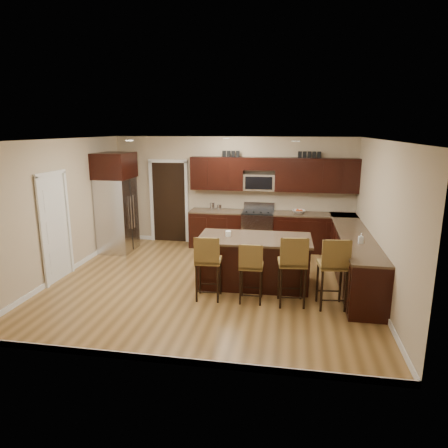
% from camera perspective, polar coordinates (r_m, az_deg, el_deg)
% --- Properties ---
extents(floor, '(6.00, 6.00, 0.00)m').
position_cam_1_polar(floor, '(7.75, -1.89, -8.40)').
color(floor, olive).
rests_on(floor, ground).
extents(ceiling, '(6.00, 6.00, 0.00)m').
position_cam_1_polar(ceiling, '(7.20, -2.06, 11.97)').
color(ceiling, silver).
rests_on(ceiling, wall_back).
extents(wall_back, '(6.00, 0.00, 6.00)m').
position_cam_1_polar(wall_back, '(10.02, 1.21, 4.65)').
color(wall_back, tan).
rests_on(wall_back, floor).
extents(wall_left, '(0.00, 5.50, 5.50)m').
position_cam_1_polar(wall_left, '(8.48, -22.25, 2.01)').
color(wall_left, tan).
rests_on(wall_left, floor).
extents(wall_right, '(0.00, 5.50, 5.50)m').
position_cam_1_polar(wall_right, '(7.37, 21.51, 0.48)').
color(wall_right, tan).
rests_on(wall_right, floor).
extents(base_cabinets, '(4.02, 3.96, 0.92)m').
position_cam_1_polar(base_cabinets, '(8.84, 12.19, -2.77)').
color(base_cabinets, black).
rests_on(base_cabinets, floor).
extents(upper_cabinets, '(4.00, 0.33, 0.80)m').
position_cam_1_polar(upper_cabinets, '(9.70, 7.23, 7.17)').
color(upper_cabinets, black).
rests_on(upper_cabinets, wall_back).
extents(range, '(0.76, 0.64, 1.11)m').
position_cam_1_polar(range, '(9.83, 4.85, -0.80)').
color(range, silver).
rests_on(range, floor).
extents(microwave, '(0.76, 0.31, 0.40)m').
position_cam_1_polar(microwave, '(9.77, 5.06, 5.96)').
color(microwave, silver).
rests_on(microwave, upper_cabinets).
extents(doorway, '(0.85, 0.03, 2.06)m').
position_cam_1_polar(doorway, '(10.43, -7.82, 3.09)').
color(doorway, black).
rests_on(doorway, floor).
extents(pantry_door, '(0.03, 0.80, 2.04)m').
position_cam_1_polar(pantry_door, '(8.29, -23.01, -0.64)').
color(pantry_door, white).
rests_on(pantry_door, floor).
extents(letter_decor, '(2.20, 0.03, 0.15)m').
position_cam_1_polar(letter_decor, '(9.67, 6.45, 9.88)').
color(letter_decor, black).
rests_on(letter_decor, upper_cabinets).
extents(island, '(2.11, 1.13, 0.92)m').
position_cam_1_polar(island, '(7.58, 4.34, -5.49)').
color(island, black).
rests_on(island, floor).
extents(stool_left, '(0.45, 0.45, 1.14)m').
position_cam_1_polar(stool_left, '(6.80, -2.32, -5.21)').
color(stool_left, olive).
rests_on(stool_left, floor).
extents(stool_mid, '(0.40, 0.40, 1.05)m').
position_cam_1_polar(stool_mid, '(6.71, 3.89, -5.98)').
color(stool_mid, olive).
rests_on(stool_mid, floor).
extents(stool_right, '(0.50, 0.50, 1.21)m').
position_cam_1_polar(stool_right, '(6.64, 9.80, -5.48)').
color(stool_right, olive).
rests_on(stool_right, floor).
extents(refrigerator, '(0.79, 0.94, 2.35)m').
position_cam_1_polar(refrigerator, '(9.79, -15.12, 3.13)').
color(refrigerator, silver).
rests_on(refrigerator, floor).
extents(floor_mat, '(0.83, 0.57, 0.01)m').
position_cam_1_polar(floor_mat, '(9.45, 2.28, -4.29)').
color(floor_mat, brown).
rests_on(floor_mat, floor).
extents(fruit_bowl, '(0.32, 0.32, 0.08)m').
position_cam_1_polar(fruit_bowl, '(9.69, 10.62, 1.76)').
color(fruit_bowl, silver).
rests_on(fruit_bowl, base_cabinets).
extents(soap_bottle, '(0.09, 0.09, 0.18)m').
position_cam_1_polar(soap_bottle, '(7.42, 18.98, -1.93)').
color(soap_bottle, '#B2B2B2').
rests_on(soap_bottle, base_cabinets).
extents(canister_tall, '(0.12, 0.12, 0.19)m').
position_cam_1_polar(canister_tall, '(9.87, -1.67, 2.52)').
color(canister_tall, silver).
rests_on(canister_tall, base_cabinets).
extents(canister_short, '(0.11, 0.11, 0.14)m').
position_cam_1_polar(canister_short, '(9.84, -0.66, 2.36)').
color(canister_short, silver).
rests_on(canister_short, base_cabinets).
extents(island_jar, '(0.10, 0.10, 0.10)m').
position_cam_1_polar(island_jar, '(7.48, 0.60, -1.38)').
color(island_jar, white).
rests_on(island_jar, island).
extents(stool_extra, '(0.50, 0.50, 1.21)m').
position_cam_1_polar(stool_extra, '(6.68, 15.41, -5.67)').
color(stool_extra, olive).
rests_on(stool_extra, floor).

